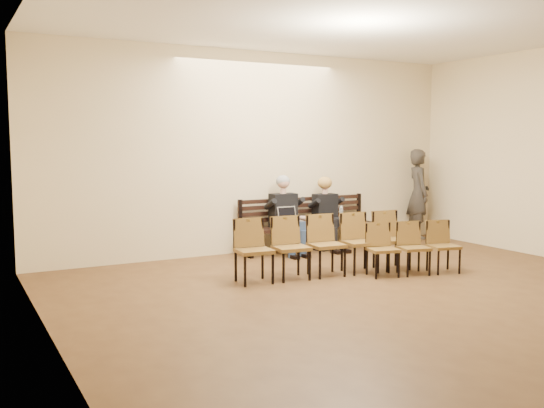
% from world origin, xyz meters
% --- Properties ---
extents(ground, '(10.00, 10.00, 0.00)m').
position_xyz_m(ground, '(0.00, 0.00, 0.00)').
color(ground, brown).
rests_on(ground, ground).
extents(room_walls, '(8.02, 10.01, 3.51)m').
position_xyz_m(room_walls, '(0.00, 0.79, 2.54)').
color(room_walls, beige).
rests_on(room_walls, ground).
extents(bench, '(2.60, 0.90, 0.45)m').
position_xyz_m(bench, '(0.85, 4.65, 0.23)').
color(bench, black).
rests_on(bench, ground).
extents(seated_man, '(0.56, 0.78, 1.35)m').
position_xyz_m(seated_man, '(0.31, 4.53, 0.67)').
color(seated_man, black).
rests_on(seated_man, ground).
extents(seated_woman, '(0.52, 0.72, 1.21)m').
position_xyz_m(seated_woman, '(1.18, 4.53, 0.61)').
color(seated_woman, black).
rests_on(seated_woman, ground).
extents(laptop, '(0.39, 0.32, 0.25)m').
position_xyz_m(laptop, '(0.29, 4.31, 0.58)').
color(laptop, '#B6B7BB').
rests_on(laptop, bench).
extents(water_bottle, '(0.08, 0.08, 0.24)m').
position_xyz_m(water_bottle, '(1.28, 4.26, 0.57)').
color(water_bottle, silver).
rests_on(water_bottle, bench).
extents(bag, '(0.44, 0.37, 0.28)m').
position_xyz_m(bag, '(1.11, 4.54, 0.14)').
color(bag, black).
rests_on(bag, ground).
extents(passerby, '(0.74, 0.88, 2.06)m').
position_xyz_m(passerby, '(3.50, 4.75, 1.03)').
color(passerby, '#332F2A').
rests_on(passerby, ground).
extents(chair_row_front, '(2.77, 0.72, 0.89)m').
position_xyz_m(chair_row_front, '(-0.03, 2.76, 0.45)').
color(chair_row_front, brown).
rests_on(chair_row_front, ground).
extents(chair_row_back, '(1.45, 0.73, 0.78)m').
position_xyz_m(chair_row_back, '(1.14, 2.22, 0.39)').
color(chair_row_back, brown).
rests_on(chair_row_back, ground).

